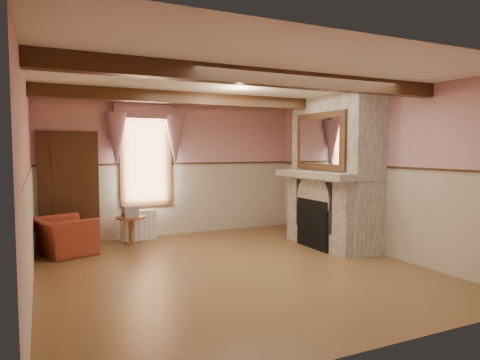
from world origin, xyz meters
name	(u,v)px	position (x,y,z in m)	size (l,w,h in m)	color
floor	(230,268)	(0.00, 0.00, 0.00)	(5.50, 6.00, 0.01)	brown
ceiling	(230,83)	(0.00, 0.00, 2.80)	(5.50, 6.00, 0.01)	silver
wall_back	(174,169)	(0.00, 3.00, 1.40)	(5.50, 0.02, 2.80)	tan
wall_front	(369,197)	(0.00, -3.00, 1.40)	(5.50, 0.02, 2.80)	tan
wall_left	(27,183)	(-2.75, 0.00, 1.40)	(0.02, 6.00, 2.80)	tan
wall_right	(371,173)	(2.75, 0.00, 1.40)	(0.02, 6.00, 2.80)	tan
wainscot	(230,220)	(0.00, 0.00, 0.75)	(5.50, 6.00, 1.50)	#C2B39C
chair_rail	(230,171)	(0.00, 0.00, 1.50)	(5.50, 6.00, 0.08)	black
firebox	(316,224)	(2.00, 0.60, 0.45)	(0.20, 0.95, 0.90)	black
armchair	(64,236)	(-2.25, 2.04, 0.32)	(0.99, 0.86, 0.64)	maroon
side_table	(131,231)	(-1.05, 2.29, 0.28)	(0.57, 0.57, 0.55)	brown
book_stack	(130,211)	(-1.07, 2.31, 0.65)	(0.26, 0.32, 0.20)	#B7AD8C
radiator	(139,225)	(-0.82, 2.70, 0.30)	(0.70, 0.18, 0.60)	white
bowl	(320,168)	(2.24, 0.83, 1.46)	(0.35, 0.35, 0.09)	brown
mantel_clock	(304,164)	(2.24, 1.39, 1.52)	(0.14, 0.24, 0.20)	#31210D
oil_lamp	(316,163)	(2.24, 0.95, 1.56)	(0.11, 0.11, 0.28)	#BE7935
candle_red	(349,168)	(2.24, 0.00, 1.50)	(0.06, 0.06, 0.16)	#AC152B
jar_yellow	(341,169)	(2.24, 0.20, 1.48)	(0.06, 0.06, 0.12)	yellow
fireplace	(335,172)	(2.42, 0.60, 1.40)	(0.85, 2.00, 2.80)	gray
mantel	(327,174)	(2.24, 0.60, 1.36)	(1.05, 2.05, 0.12)	gray
overmantel_mirror	(320,141)	(2.06, 0.60, 1.97)	(0.06, 1.44, 1.04)	silver
door	(69,189)	(-2.10, 2.94, 1.05)	(1.10, 0.10, 2.10)	black
window	(146,158)	(-0.60, 2.97, 1.65)	(1.06, 0.08, 2.02)	white
window_drapes	(146,129)	(-0.60, 2.88, 2.25)	(1.30, 0.14, 1.40)	gray
ceiling_beam_front	(269,78)	(0.00, -1.20, 2.70)	(5.50, 0.18, 0.20)	black
ceiling_beam_back	(202,99)	(0.00, 1.20, 2.70)	(5.50, 0.18, 0.20)	black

